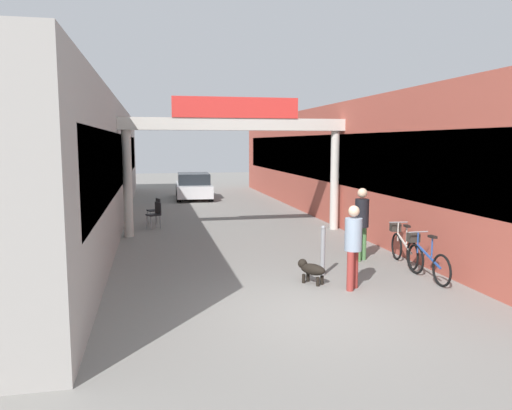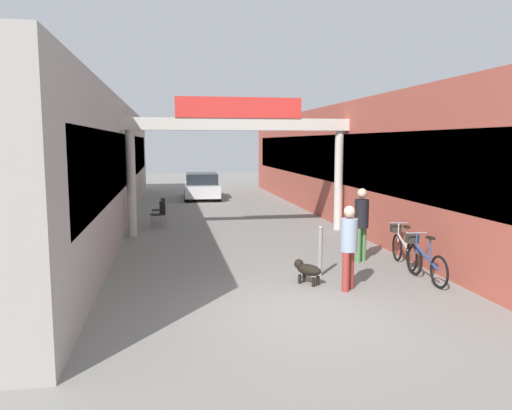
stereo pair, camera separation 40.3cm
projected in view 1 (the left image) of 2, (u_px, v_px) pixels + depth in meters
The scene contains 13 objects.
ground_plane at pixel (310, 312), 8.58m from camera, with size 80.00×80.00×0.00m, color gray.
storefront_left at pixel (81, 164), 17.96m from camera, with size 3.00×26.00×4.24m.
storefront_right at pixel (347, 162), 20.03m from camera, with size 3.00×26.00×4.24m.
arcade_sign_gateway at pixel (235, 137), 15.74m from camera, with size 7.40×0.47×4.30m.
pedestrian_with_dog at pixel (353, 242), 9.82m from camera, with size 0.48×0.48×1.68m.
pedestrian_companion at pixel (362, 219), 12.22m from camera, with size 0.47×0.47×1.80m.
dog_on_leash at pixel (311, 269), 10.32m from camera, with size 0.58×0.66×0.48m.
bicycle_blue_nearest at pixel (426, 259), 10.67m from camera, with size 0.46×1.69×0.98m.
bicycle_silver_second at pixel (403, 246), 12.00m from camera, with size 0.46×1.68×0.98m.
bollard_post_metal at pixel (323, 250), 10.91m from camera, with size 0.10×0.10×1.11m.
cafe_chair_black_nearer at pixel (155, 213), 16.90m from camera, with size 0.53×0.53×0.89m.
cafe_chair_black_farther at pixel (156, 208), 18.01m from camera, with size 0.51×0.51×0.89m.
parked_car_white at pixel (194, 186), 25.80m from camera, with size 1.92×4.06×1.33m.
Camera 1 is at (-2.62, -7.91, 2.91)m, focal length 35.00 mm.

